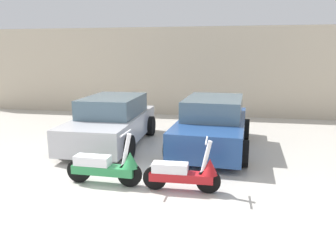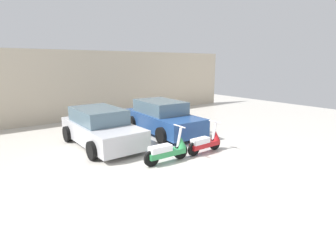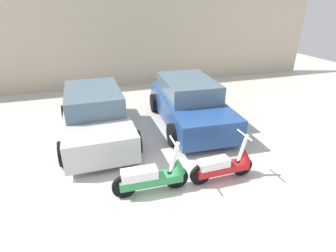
# 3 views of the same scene
# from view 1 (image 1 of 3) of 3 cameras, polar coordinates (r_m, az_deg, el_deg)

# --- Properties ---
(ground_plane) EXTENTS (28.00, 28.00, 0.00)m
(ground_plane) POSITION_cam_1_polar(r_m,az_deg,el_deg) (6.01, -10.89, -12.79)
(ground_plane) COLOR beige
(wall_back) EXTENTS (19.60, 0.12, 3.59)m
(wall_back) POSITION_cam_1_polar(r_m,az_deg,el_deg) (13.68, 1.91, 9.39)
(wall_back) COLOR beige
(wall_back) RESTS_ON ground_plane
(scooter_front_left) EXTENTS (1.56, 0.56, 1.09)m
(scooter_front_left) POSITION_cam_1_polar(r_m,az_deg,el_deg) (6.59, -10.61, -6.85)
(scooter_front_left) COLOR black
(scooter_front_left) RESTS_ON ground_plane
(scooter_front_right) EXTENTS (1.47, 0.53, 1.03)m
(scooter_front_right) POSITION_cam_1_polar(r_m,az_deg,el_deg) (6.18, 2.95, -8.16)
(scooter_front_right) COLOR black
(scooter_front_right) RESTS_ON ground_plane
(car_rear_left) EXTENTS (1.97, 3.99, 1.35)m
(car_rear_left) POSITION_cam_1_polar(r_m,az_deg,el_deg) (9.44, -9.75, 0.73)
(car_rear_left) COLOR #B7B7BC
(car_rear_left) RESTS_ON ground_plane
(car_rear_center) EXTENTS (2.13, 4.13, 1.37)m
(car_rear_center) POSITION_cam_1_polar(r_m,az_deg,el_deg) (8.96, 7.77, 0.25)
(car_rear_center) COLOR navy
(car_rear_center) RESTS_ON ground_plane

